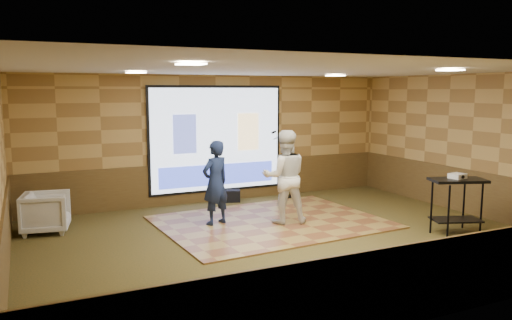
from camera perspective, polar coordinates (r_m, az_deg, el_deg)
name	(u,v)px	position (r m, az deg, el deg)	size (l,w,h in m)	color
ground	(286,239)	(9.07, 3.43, -9.00)	(9.00, 9.00, 0.00)	#2F3719
room_shell	(287,122)	(8.69, 3.54, 4.33)	(9.04, 7.04, 3.02)	tan
wainscot_back	(217,181)	(12.04, -4.49, -2.44)	(9.00, 0.04, 0.95)	#4E361A
wainscot_front	(430,280)	(6.25, 19.29, -12.78)	(9.00, 0.04, 0.95)	#4E361A
wainscot_left	(5,246)	(7.92, -26.73, -8.79)	(0.04, 7.00, 0.95)	#4E361A
wainscot_right	(468,192)	(11.72, 23.11, -3.35)	(0.04, 7.00, 0.95)	#4E361A
projector_screen	(217,140)	(11.86, -4.47, 2.28)	(3.32, 0.06, 2.52)	black
downlight_nw	(136,73)	(9.62, -13.54, 9.69)	(0.32, 0.32, 0.02)	beige
downlight_ne	(335,76)	(11.36, 9.05, 9.51)	(0.32, 0.32, 0.02)	beige
downlight_sw	(191,64)	(6.43, -7.45, 10.83)	(0.32, 0.32, 0.02)	beige
downlight_se	(450,70)	(8.83, 21.32, 9.55)	(0.32, 0.32, 0.02)	beige
dance_floor	(271,222)	(10.12, 1.75, -7.10)	(4.30, 3.28, 0.03)	olive
player_left	(215,183)	(9.77, -4.66, -2.60)	(0.60, 0.40, 1.65)	#162145
player_right	(285,177)	(9.85, 3.30, -1.92)	(0.90, 0.70, 1.85)	silver
av_table	(457,195)	(9.95, 22.00, -3.69)	(0.98, 0.51, 1.03)	black
projector	(457,176)	(9.93, 22.03, -1.70)	(0.28, 0.23, 0.09)	white
mic_stand	(288,178)	(12.37, 3.72, -2.06)	(0.66, 0.27, 1.69)	black
banquet_chair	(46,212)	(10.16, -22.87, -5.54)	(0.81, 0.83, 0.76)	gray
duffel_bag	(230,196)	(11.99, -2.93, -4.10)	(0.45, 0.30, 0.28)	black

